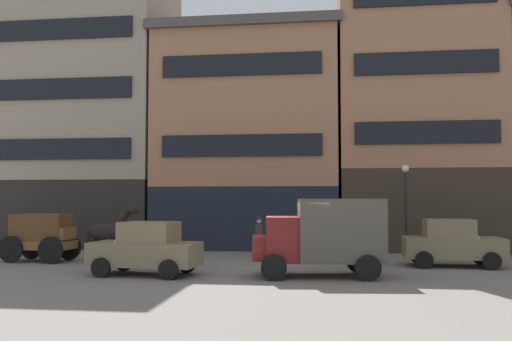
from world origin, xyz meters
name	(u,v)px	position (x,y,z in m)	size (l,w,h in m)	color
ground_plane	(293,275)	(0.00, 0.00, 0.00)	(120.00, 120.00, 0.00)	slate
building_far_left	(88,99)	(-12.71, 11.28, 8.48)	(9.84, 7.29, 16.89)	black
building_center_left	(250,139)	(-3.06, 11.28, 6.00)	(10.17, 7.29, 11.93)	black
building_center_right	(414,80)	(5.97, 11.28, 9.13)	(8.59, 7.29, 18.17)	#33281E
cargo_wagon	(42,234)	(-10.68, 2.67, 1.15)	(2.99, 1.68, 1.98)	brown
draft_horse	(109,232)	(-7.73, 2.67, 1.27)	(2.35, 0.71, 2.30)	black
delivery_truck_near	(323,234)	(1.03, -0.24, 1.42)	(4.49, 2.49, 2.62)	maroon
sedan_dark	(452,243)	(5.97, 3.09, 0.91)	(3.75, 1.96, 1.83)	#7A6B4C
sedan_light	(146,248)	(-5.01, -0.65, 0.91)	(3.84, 2.14, 1.83)	#7A6B4C
pedestrian_officer	(259,235)	(-1.87, 5.68, 0.98)	(0.46, 0.46, 1.79)	#38332D
streetlamp_curbside	(406,198)	(4.67, 5.87, 2.67)	(0.32, 0.32, 4.12)	black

